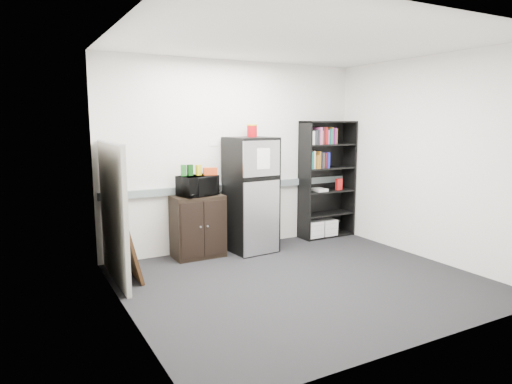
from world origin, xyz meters
The scene contains 18 objects.
floor centered at (0.00, 0.00, 0.00)m, with size 4.00×4.00×0.00m, color black.
wall_back centered at (0.00, 1.75, 1.35)m, with size 4.00×0.02×2.70m, color white.
wall_right centered at (2.00, 0.00, 1.35)m, with size 0.02×3.50×2.70m, color white.
wall_left centered at (-2.00, 0.00, 1.35)m, with size 0.02×3.50×2.70m, color white.
ceiling centered at (0.00, 0.00, 2.70)m, with size 4.00×3.50×0.02m, color white.
electrical_raceway centered at (0.00, 1.72, 0.90)m, with size 3.92×0.05×0.10m, color slate.
wall_note centered at (-0.35, 1.74, 1.55)m, with size 0.14×0.00×0.10m, color white.
bookshelf centered at (1.51, 1.57, 0.97)m, with size 0.90×0.34×1.85m.
cubicle_partition centered at (-1.90, 1.08, 0.81)m, with size 0.06×1.30×1.62m.
cabinet centered at (-0.70, 1.50, 0.43)m, with size 0.68×0.46×0.85m.
microwave centered at (-0.70, 1.48, 0.99)m, with size 0.49×0.33×0.27m, color black.
snack_box_a centered at (-0.88, 1.52, 1.20)m, with size 0.07×0.05×0.15m, color #19591C.
snack_box_b centered at (-0.79, 1.52, 1.20)m, with size 0.07×0.05×0.15m, color #0B340D.
snack_box_c centered at (-0.67, 1.52, 1.20)m, with size 0.07×0.05×0.14m, color gold.
snack_bag centered at (-0.52, 1.47, 1.18)m, with size 0.18×0.10×0.10m, color #C23C13.
refrigerator centered at (0.08, 1.42, 0.81)m, with size 0.66×0.69×1.63m.
coffee_can centered at (0.17, 1.55, 1.73)m, with size 0.15×0.15×0.20m.
framed_poster centered at (-1.77, 1.06, 0.43)m, with size 0.23×0.67×0.84m.
Camera 1 is at (-2.93, -4.22, 1.86)m, focal length 32.00 mm.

